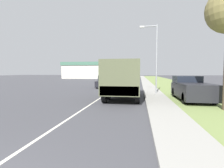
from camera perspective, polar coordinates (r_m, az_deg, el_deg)
ground_plane at (r=41.53m, az=4.59°, el=0.92°), size 180.00×180.00×0.00m
lane_centre_stripe at (r=41.53m, az=4.59°, el=0.92°), size 0.12×120.00×0.00m
sidewalk_right at (r=41.43m, az=10.81°, el=0.94°), size 1.80×120.00×0.12m
grass_strip_right at (r=41.81m, az=16.84°, el=0.80°), size 7.00×120.00×0.02m
military_truck at (r=13.89m, az=3.79°, el=2.06°), size 2.57×6.51×2.93m
car_nearest_ahead at (r=24.04m, az=-2.24°, el=0.63°), size 1.88×4.27×1.71m
car_second_ahead at (r=34.89m, az=0.99°, el=1.58°), size 1.90×4.85×1.63m
car_third_ahead at (r=49.52m, az=7.01°, el=2.26°), size 1.75×3.93×1.73m
car_fourth_ahead at (r=57.01m, az=7.65°, el=2.41°), size 1.93×4.08×1.62m
car_farthest_ahead at (r=70.72m, az=4.82°, el=2.69°), size 1.94×4.70×1.56m
pickup_truck at (r=14.52m, az=24.37°, el=-1.34°), size 2.07×5.18×1.79m
lamp_post at (r=17.35m, az=13.65°, el=10.08°), size 1.69×0.24×6.49m
building_distant at (r=64.39m, az=-8.44°, el=4.43°), size 13.80×13.05×5.56m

